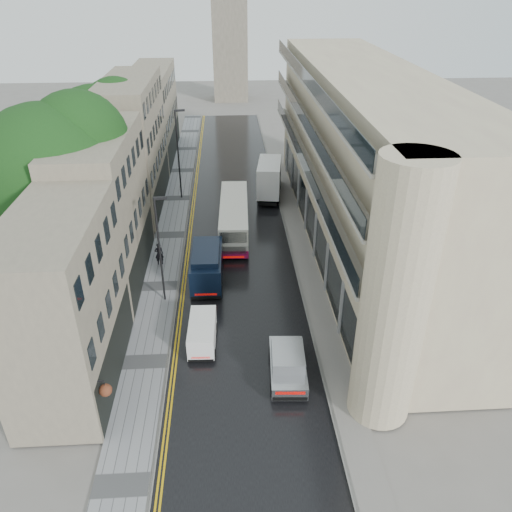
{
  "coord_description": "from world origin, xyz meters",
  "views": [
    {
      "loc": [
        -0.65,
        -12.27,
        20.44
      ],
      "look_at": [
        1.19,
        18.0,
        3.12
      ],
      "focal_mm": 35.0,
      "sensor_mm": 36.0,
      "label": 1
    }
  ],
  "objects_px": {
    "white_lorry": "(258,184)",
    "navy_van": "(191,279)",
    "white_van": "(189,347)",
    "cream_bus": "(221,233)",
    "tree_near": "(54,199)",
    "tree_far": "(100,150)",
    "lamp_post_near": "(160,251)",
    "pedestrian": "(159,254)",
    "lamp_post_far": "(178,156)",
    "silver_hatchback": "(273,383)"
  },
  "relations": [
    {
      "from": "tree_near",
      "to": "white_van",
      "type": "bearing_deg",
      "value": -43.7
    },
    {
      "from": "lamp_post_near",
      "to": "lamp_post_far",
      "type": "relative_size",
      "value": 0.88
    },
    {
      "from": "tree_far",
      "to": "lamp_post_near",
      "type": "height_order",
      "value": "tree_far"
    },
    {
      "from": "cream_bus",
      "to": "pedestrian",
      "type": "bearing_deg",
      "value": -150.69
    },
    {
      "from": "white_lorry",
      "to": "lamp_post_far",
      "type": "distance_m",
      "value": 8.44
    },
    {
      "from": "white_lorry",
      "to": "silver_hatchback",
      "type": "relative_size",
      "value": 1.62
    },
    {
      "from": "tree_far",
      "to": "pedestrian",
      "type": "relative_size",
      "value": 6.7
    },
    {
      "from": "white_lorry",
      "to": "navy_van",
      "type": "distance_m",
      "value": 17.58
    },
    {
      "from": "white_lorry",
      "to": "pedestrian",
      "type": "distance_m",
      "value": 14.9
    },
    {
      "from": "tree_near",
      "to": "tree_far",
      "type": "bearing_deg",
      "value": 88.68
    },
    {
      "from": "cream_bus",
      "to": "navy_van",
      "type": "relative_size",
      "value": 1.87
    },
    {
      "from": "tree_far",
      "to": "cream_bus",
      "type": "height_order",
      "value": "tree_far"
    },
    {
      "from": "white_lorry",
      "to": "lamp_post_near",
      "type": "distance_m",
      "value": 18.89
    },
    {
      "from": "navy_van",
      "to": "silver_hatchback",
      "type": "bearing_deg",
      "value": -62.98
    },
    {
      "from": "lamp_post_near",
      "to": "silver_hatchback",
      "type": "bearing_deg",
      "value": -55.5
    },
    {
      "from": "white_lorry",
      "to": "pedestrian",
      "type": "bearing_deg",
      "value": -117.84
    },
    {
      "from": "white_lorry",
      "to": "navy_van",
      "type": "bearing_deg",
      "value": -101.81
    },
    {
      "from": "tree_far",
      "to": "pedestrian",
      "type": "distance_m",
      "value": 13.21
    },
    {
      "from": "navy_van",
      "to": "lamp_post_far",
      "type": "distance_m",
      "value": 18.39
    },
    {
      "from": "pedestrian",
      "to": "lamp_post_near",
      "type": "height_order",
      "value": "lamp_post_near"
    },
    {
      "from": "white_van",
      "to": "pedestrian",
      "type": "bearing_deg",
      "value": 106.36
    },
    {
      "from": "tree_far",
      "to": "tree_near",
      "type": "bearing_deg",
      "value": -91.32
    },
    {
      "from": "cream_bus",
      "to": "navy_van",
      "type": "xyz_separation_m",
      "value": [
        -2.09,
        -7.0,
        0.0
      ]
    },
    {
      "from": "tree_near",
      "to": "cream_bus",
      "type": "relative_size",
      "value": 1.32
    },
    {
      "from": "navy_van",
      "to": "lamp_post_far",
      "type": "xyz_separation_m",
      "value": [
        -2.0,
        18.02,
        3.12
      ]
    },
    {
      "from": "white_van",
      "to": "tree_near",
      "type": "bearing_deg",
      "value": 138.0
    },
    {
      "from": "tree_far",
      "to": "lamp_post_far",
      "type": "bearing_deg",
      "value": 23.82
    },
    {
      "from": "white_van",
      "to": "tree_far",
      "type": "bearing_deg",
      "value": 113.95
    },
    {
      "from": "cream_bus",
      "to": "pedestrian",
      "type": "height_order",
      "value": "cream_bus"
    },
    {
      "from": "silver_hatchback",
      "to": "white_van",
      "type": "xyz_separation_m",
      "value": [
        -4.77,
        3.34,
        -0.01
      ]
    },
    {
      "from": "silver_hatchback",
      "to": "lamp_post_near",
      "type": "xyz_separation_m",
      "value": [
        -6.84,
        9.59,
        3.16
      ]
    },
    {
      "from": "lamp_post_far",
      "to": "white_lorry",
      "type": "bearing_deg",
      "value": -22.56
    },
    {
      "from": "lamp_post_near",
      "to": "pedestrian",
      "type": "bearing_deg",
      "value": 98.84
    },
    {
      "from": "lamp_post_near",
      "to": "lamp_post_far",
      "type": "height_order",
      "value": "lamp_post_far"
    },
    {
      "from": "silver_hatchback",
      "to": "pedestrian",
      "type": "xyz_separation_m",
      "value": [
        -7.71,
        14.59,
        0.17
      ]
    },
    {
      "from": "white_lorry",
      "to": "tree_near",
      "type": "bearing_deg",
      "value": -128.05
    },
    {
      "from": "cream_bus",
      "to": "white_van",
      "type": "height_order",
      "value": "cream_bus"
    },
    {
      "from": "lamp_post_near",
      "to": "tree_near",
      "type": "bearing_deg",
      "value": 159.25
    },
    {
      "from": "pedestrian",
      "to": "lamp_post_far",
      "type": "relative_size",
      "value": 0.21
    },
    {
      "from": "lamp_post_near",
      "to": "navy_van",
      "type": "bearing_deg",
      "value": 14.67
    },
    {
      "from": "pedestrian",
      "to": "lamp_post_far",
      "type": "distance_m",
      "value": 14.03
    },
    {
      "from": "cream_bus",
      "to": "white_lorry",
      "type": "height_order",
      "value": "white_lorry"
    },
    {
      "from": "pedestrian",
      "to": "white_van",
      "type": "bearing_deg",
      "value": 95.29
    },
    {
      "from": "cream_bus",
      "to": "lamp_post_near",
      "type": "height_order",
      "value": "lamp_post_near"
    },
    {
      "from": "navy_van",
      "to": "lamp_post_near",
      "type": "height_order",
      "value": "lamp_post_near"
    },
    {
      "from": "white_lorry",
      "to": "pedestrian",
      "type": "xyz_separation_m",
      "value": [
        -8.66,
        -12.09,
        -0.92
      ]
    },
    {
      "from": "cream_bus",
      "to": "silver_hatchback",
      "type": "relative_size",
      "value": 2.3
    },
    {
      "from": "tree_near",
      "to": "white_lorry",
      "type": "bearing_deg",
      "value": 44.17
    },
    {
      "from": "tree_far",
      "to": "navy_van",
      "type": "bearing_deg",
      "value": -59.78
    },
    {
      "from": "white_van",
      "to": "cream_bus",
      "type": "bearing_deg",
      "value": 83.74
    }
  ]
}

